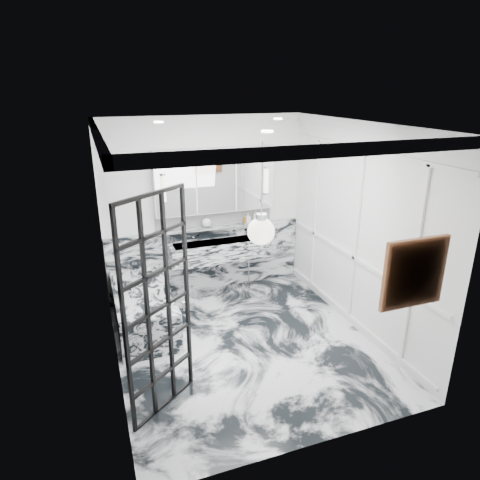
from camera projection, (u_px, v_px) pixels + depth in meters
name	position (u px, v px, depth m)	size (l,w,h in m)	color
floor	(245.00, 344.00, 5.63)	(3.60, 3.60, 0.00)	silver
ceiling	(246.00, 124.00, 4.68)	(3.60, 3.60, 0.00)	white
wall_back	(205.00, 207.00, 6.74)	(3.60, 3.60, 0.00)	white
wall_front	(321.00, 315.00, 3.56)	(3.60, 3.60, 0.00)	white
wall_left	(107.00, 262.00, 4.64)	(3.60, 3.60, 0.00)	white
wall_right	(358.00, 230.00, 5.66)	(3.60, 3.60, 0.00)	white
marble_clad_back	(207.00, 258.00, 7.02)	(3.18, 0.05, 1.05)	silver
marble_clad_left	(109.00, 266.00, 4.67)	(0.02, 3.56, 2.68)	silver
panel_molding	(356.00, 237.00, 5.69)	(0.03, 3.40, 2.30)	white
soap_bottle_a	(255.00, 216.00, 7.00)	(0.07, 0.07, 0.19)	#8C5919
soap_bottle_b	(248.00, 218.00, 6.96)	(0.07, 0.07, 0.15)	#4C4C51
soap_bottle_c	(262.00, 217.00, 7.04)	(0.12, 0.12, 0.15)	silver
face_pot	(206.00, 223.00, 6.74)	(0.15, 0.15, 0.15)	white
amber_bottle	(245.00, 220.00, 6.96)	(0.04, 0.04, 0.10)	#8C5919
flower_vase	(169.00, 312.00, 5.20)	(0.08, 0.08, 0.12)	silver
crittall_door	(158.00, 309.00, 4.17)	(0.88, 0.04, 2.29)	black
artwork	(414.00, 273.00, 3.83)	(0.56, 0.05, 0.56)	#C07313
pendant_light	(261.00, 231.00, 3.94)	(0.25, 0.25, 0.25)	white
trough_sink	(220.00, 250.00, 6.80)	(1.60, 0.45, 0.30)	silver
ledge	(216.00, 227.00, 6.83)	(1.90, 0.14, 0.04)	silver
subway_tile	(215.00, 218.00, 6.84)	(1.90, 0.03, 0.23)	white
mirror_cabinet	(215.00, 181.00, 6.58)	(1.90, 0.16, 1.00)	white
sconce_left	(163.00, 189.00, 6.25)	(0.07, 0.07, 0.40)	white
sconce_right	(267.00, 181.00, 6.77)	(0.07, 0.07, 0.40)	white
bathtub	(143.00, 309.00, 5.95)	(0.75, 1.65, 0.55)	silver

